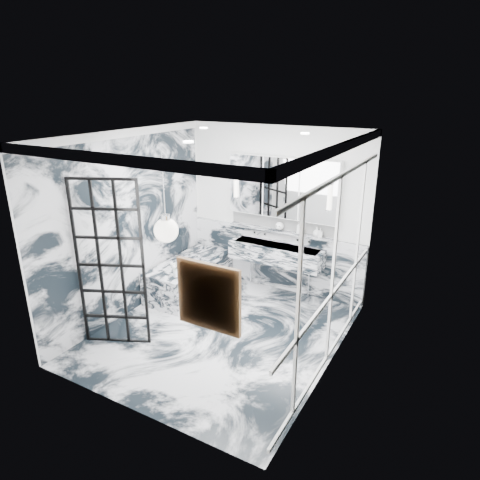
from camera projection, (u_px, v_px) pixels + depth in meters
The scene contains 25 objects.
floor at pixel (220, 333), 6.18m from camera, with size 3.60×3.60×0.00m, color silver.
ceiling at pixel (217, 135), 5.24m from camera, with size 3.60×3.60×0.00m, color white.
wall_back at pixel (275, 210), 7.19m from camera, with size 3.60×3.60×0.00m, color white.
wall_front at pixel (123, 296), 4.23m from camera, with size 3.60×3.60×0.00m, color white.
wall_left at pixel (129, 224), 6.45m from camera, with size 3.60×3.60×0.00m, color white.
wall_right at pixel (335, 265), 4.98m from camera, with size 3.60×3.60×0.00m, color white.
marble_clad_back at pixel (273, 259), 7.46m from camera, with size 3.18×0.05×1.05m, color silver.
marble_clad_left at pixel (130, 228), 6.46m from camera, with size 0.02×3.56×2.68m, color silver.
panel_molding at pixel (333, 273), 5.02m from camera, with size 0.03×3.40×2.30m, color white.
soap_bottle_a at pixel (299, 228), 6.97m from camera, with size 0.07×0.08×0.19m, color #8C5919.
soap_bottle_b at pixel (320, 233), 6.81m from camera, with size 0.07×0.07×0.15m, color #4C4C51.
soap_bottle_c at pixel (317, 232), 6.83m from camera, with size 0.13×0.13×0.16m, color silver.
face_pot at pixel (280, 226), 7.14m from camera, with size 0.14×0.14×0.14m, color white.
amber_bottle at pixel (303, 231), 6.95m from camera, with size 0.04×0.04×0.10m, color #8C5919.
flower_vase at pixel (176, 273), 6.69m from camera, with size 0.07×0.07×0.12m, color silver.
crittall_door at pixel (111, 265), 5.61m from camera, with size 0.88×0.04×2.30m, color black, non-canonical shape.
artwork at pixel (209, 297), 3.73m from camera, with size 0.53×0.05×0.53m, color #C17F13.
pendant_light at pixel (166, 230), 4.47m from camera, with size 0.26×0.26×0.26m, color white.
trough_sink at pixel (276, 253), 7.15m from camera, with size 1.60×0.45×0.30m, color silver.
ledge at pixel (281, 231), 7.17m from camera, with size 1.90×0.14×0.04m, color silver.
subway_tile at pixel (283, 223), 7.17m from camera, with size 1.90×0.03×0.23m, color white.
mirror_cabinet at pixel (283, 188), 6.92m from camera, with size 1.90×0.16×1.00m, color white.
sconce_left at pixel (236, 186), 7.23m from camera, with size 0.07×0.07×0.40m, color white.
sconce_right at pixel (330, 197), 6.48m from camera, with size 0.07×0.07×0.40m, color white.
bathtub at pixel (190, 276), 7.37m from camera, with size 0.75×1.65×0.55m, color silver.
Camera 1 is at (2.87, -4.54, 3.36)m, focal length 32.00 mm.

